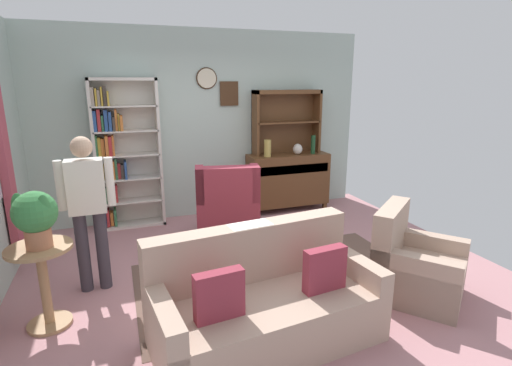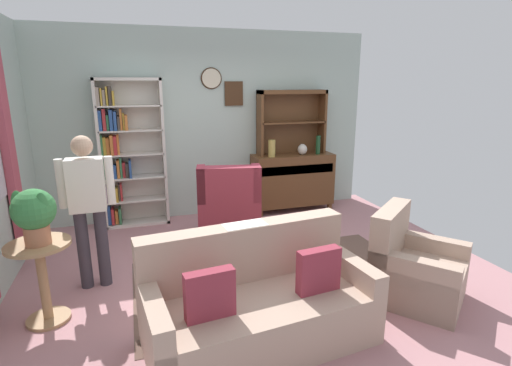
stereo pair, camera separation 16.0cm
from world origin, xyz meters
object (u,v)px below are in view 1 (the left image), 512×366
object	(u,v)px
bookshelf	(122,154)
armchair_floral	(415,268)
vase_round	(298,149)
potted_plant_large	(35,215)
plant_stand	(43,278)
sideboard_hutch	(286,113)
wingback_chair	(227,214)
book_stack	(243,246)
bottle_wine	(313,144)
vase_tall	(267,148)
person_reading	(88,203)
couch_floral	(265,304)
coffee_table	(243,253)
sideboard	(288,179)

from	to	relation	value
bookshelf	armchair_floral	xyz separation A→B (m)	(2.58, -2.97, -0.77)
vase_round	potted_plant_large	bearing A→B (deg)	-147.02
plant_stand	potted_plant_large	bearing A→B (deg)	-60.78
sideboard_hutch	potted_plant_large	xyz separation A→B (m)	(-3.24, -2.36, -0.55)
vase_round	wingback_chair	world-z (taller)	vase_round
bookshelf	armchair_floral	world-z (taller)	bookshelf
vase_round	book_stack	world-z (taller)	vase_round
sideboard_hutch	bottle_wine	world-z (taller)	sideboard_hutch
armchair_floral	plant_stand	bearing A→B (deg)	168.87
plant_stand	vase_tall	bearing A→B (deg)	36.96
person_reading	book_stack	xyz separation A→B (m)	(1.42, -0.47, -0.46)
potted_plant_large	book_stack	xyz separation A→B (m)	(1.78, 0.09, -0.57)
vase_tall	couch_floral	bearing A→B (deg)	-111.60
sideboard_hutch	book_stack	xyz separation A→B (m)	(-1.46, -2.28, -1.12)
plant_stand	coffee_table	size ratio (longest dim) A/B	0.92
potted_plant_large	book_stack	bearing A→B (deg)	2.82
couch_floral	coffee_table	size ratio (longest dim) A/B	2.35
wingback_chair	plant_stand	bearing A→B (deg)	-147.23
bookshelf	vase_round	xyz separation A→B (m)	(2.65, -0.15, -0.06)
sideboard	vase_tall	xyz separation A→B (m)	(-0.39, -0.08, 0.54)
sideboard	wingback_chair	world-z (taller)	wingback_chair
potted_plant_large	coffee_table	size ratio (longest dim) A/B	0.59
sideboard	vase_tall	distance (m)	0.67
sideboard_hutch	wingback_chair	world-z (taller)	sideboard_hutch
couch_floral	book_stack	distance (m)	0.88
person_reading	coffee_table	bearing A→B (deg)	-16.59
sideboard	armchair_floral	distance (m)	2.90
bookshelf	couch_floral	distance (m)	3.34
sideboard_hutch	potted_plant_large	world-z (taller)	sideboard_hutch
wingback_chair	plant_stand	distance (m)	2.33
vase_round	book_stack	bearing A→B (deg)	-127.18
vase_tall	bottle_wine	size ratio (longest dim) A/B	0.88
person_reading	coffee_table	size ratio (longest dim) A/B	1.95
couch_floral	coffee_table	bearing A→B (deg)	83.17
sideboard_hutch	plant_stand	distance (m)	4.16
couch_floral	vase_round	bearing A→B (deg)	60.33
vase_tall	person_reading	bearing A→B (deg)	-147.06
plant_stand	person_reading	world-z (taller)	person_reading
sideboard	couch_floral	xyz separation A→B (m)	(-1.56, -3.03, -0.20)
person_reading	couch_floral	bearing A→B (deg)	-45.07
vase_tall	book_stack	xyz separation A→B (m)	(-1.07, -2.09, -0.61)
sideboard_hutch	plant_stand	bearing A→B (deg)	-144.23
bookshelf	book_stack	size ratio (longest dim) A/B	11.02
sideboard	coffee_table	world-z (taller)	sideboard
sideboard	potted_plant_large	size ratio (longest dim) A/B	2.74
couch_floral	coffee_table	xyz separation A→B (m)	(0.11, 0.90, 0.04)
bookshelf	potted_plant_large	xyz separation A→B (m)	(-0.72, -2.34, -0.05)
vase_tall	book_stack	distance (m)	2.42
book_stack	coffee_table	bearing A→B (deg)	72.38
sideboard	book_stack	xyz separation A→B (m)	(-1.46, -2.17, -0.07)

